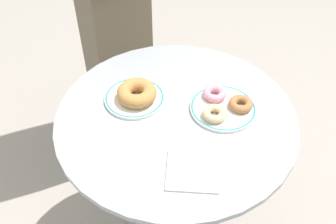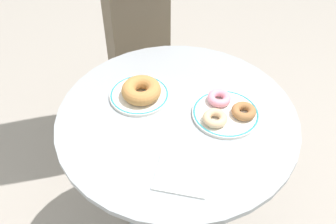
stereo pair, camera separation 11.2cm
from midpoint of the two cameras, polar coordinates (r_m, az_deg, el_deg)
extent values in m
cylinder|color=#999EA3|center=(1.17, 4.07, -1.05)|extent=(0.72, 0.72, 0.02)
cylinder|color=#999EA3|center=(1.44, 3.36, -10.78)|extent=(0.06, 0.06, 0.68)
cylinder|color=white|center=(1.22, -1.55, 2.33)|extent=(0.18, 0.18, 0.01)
torus|color=teal|center=(1.21, -1.55, 2.44)|extent=(0.18, 0.18, 0.01)
cylinder|color=white|center=(1.18, 11.02, -0.39)|extent=(0.20, 0.20, 0.01)
torus|color=teal|center=(1.18, 11.04, -0.28)|extent=(0.19, 0.19, 0.01)
torus|color=#BC7F42|center=(1.19, -1.22, 3.06)|extent=(0.14, 0.14, 0.04)
torus|color=#A36B3D|center=(1.17, 13.60, -0.02)|extent=(0.08, 0.08, 0.02)
torus|color=pink|center=(1.20, 10.07, 1.87)|extent=(0.09, 0.09, 0.02)
torus|color=#E0B789|center=(1.13, 9.62, -1.01)|extent=(0.08, 0.08, 0.02)
cube|color=white|center=(1.02, 5.30, -8.96)|extent=(0.14, 0.14, 0.01)
cube|color=brown|center=(1.80, -2.81, 7.19)|extent=(0.37, 0.42, 0.90)
camera|label=1|loc=(0.06, -87.13, 2.83)|focal=42.14mm
camera|label=2|loc=(0.06, 92.87, -2.83)|focal=42.14mm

